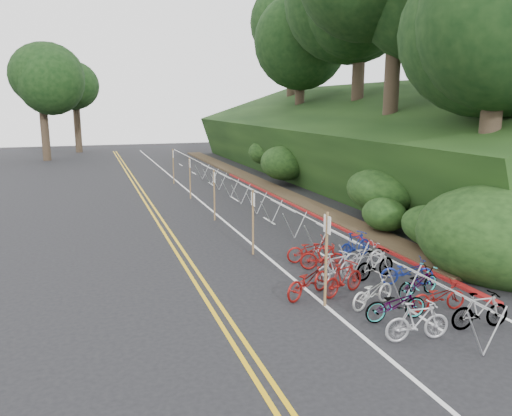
# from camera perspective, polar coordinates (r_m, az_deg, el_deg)

# --- Properties ---
(ground) EXTENTS (120.00, 120.00, 0.00)m
(ground) POSITION_cam_1_polar(r_m,az_deg,el_deg) (14.57, 3.71, -11.05)
(ground) COLOR black
(ground) RESTS_ON ground
(road_markings) EXTENTS (7.47, 80.00, 0.01)m
(road_markings) POSITION_cam_1_polar(r_m,az_deg,el_deg) (23.90, -4.13, -1.85)
(road_markings) COLOR gold
(road_markings) RESTS_ON ground
(red_curb) EXTENTS (0.25, 28.00, 0.10)m
(red_curb) POSITION_cam_1_polar(r_m,az_deg,el_deg) (27.28, 5.19, -0.04)
(red_curb) COLOR maroon
(red_curb) RESTS_ON ground
(embankment) EXTENTS (14.30, 48.14, 9.11)m
(embankment) POSITION_cam_1_polar(r_m,az_deg,el_deg) (36.41, 11.29, 6.78)
(embankment) COLOR black
(embankment) RESTS_ON ground
(tree_cluster) EXTENTS (32.36, 53.97, 18.23)m
(tree_cluster) POSITION_cam_1_polar(r_m,az_deg,el_deg) (37.95, 4.98, 20.51)
(tree_cluster) COLOR #2D2319
(tree_cluster) RESTS_ON ground
(bike_rack_front) EXTENTS (1.15, 3.30, 1.18)m
(bike_rack_front) POSITION_cam_1_polar(r_m,az_deg,el_deg) (13.69, 20.35, -9.38)
(bike_rack_front) COLOR #9FA1A5
(bike_rack_front) RESTS_ON ground
(bike_racks_rest) EXTENTS (1.14, 23.00, 1.17)m
(bike_racks_rest) POSITION_cam_1_polar(r_m,az_deg,el_deg) (27.10, -0.87, 1.65)
(bike_racks_rest) COLOR #9FA1A5
(bike_racks_rest) RESTS_ON ground
(signpost_near) EXTENTS (0.08, 0.40, 2.75)m
(signpost_near) POSITION_cam_1_polar(r_m,az_deg,el_deg) (14.12, 8.04, -5.16)
(signpost_near) COLOR brown
(signpost_near) RESTS_ON ground
(signposts_rest) EXTENTS (0.08, 18.40, 2.50)m
(signposts_rest) POSITION_cam_1_polar(r_m,az_deg,el_deg) (27.34, -6.32, 2.90)
(signposts_rest) COLOR brown
(signposts_rest) RESTS_ON ground
(bike_front) EXTENTS (1.49, 2.01, 1.01)m
(bike_front) POSITION_cam_1_polar(r_m,az_deg,el_deg) (15.07, 5.97, -8.23)
(bike_front) COLOR maroon
(bike_front) RESTS_ON ground
(bike_valet) EXTENTS (3.40, 8.23, 1.02)m
(bike_valet) POSITION_cam_1_polar(r_m,az_deg,el_deg) (15.96, 13.57, -7.47)
(bike_valet) COLOR #9E9EA3
(bike_valet) RESTS_ON ground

